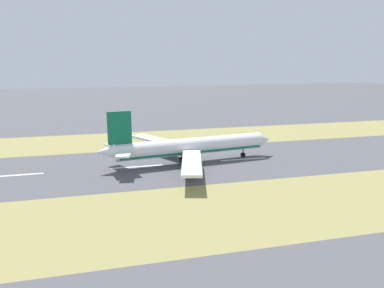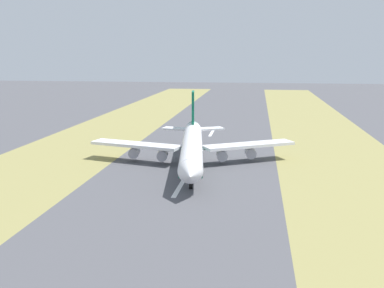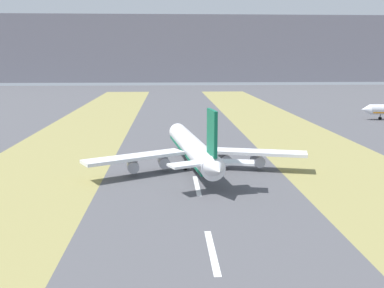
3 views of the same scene
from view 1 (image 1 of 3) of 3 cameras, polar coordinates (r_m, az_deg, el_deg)
name	(u,v)px [view 1 (image 1 of 3)]	position (r m, az deg, el deg)	size (l,w,h in m)	color
ground_plane	(194,163)	(136.94, 0.37, -2.86)	(800.00, 800.00, 0.00)	#4C4C51
grass_median_west	(170,138)	(179.57, -3.34, 0.89)	(40.00, 600.00, 0.01)	olive
grass_median_east	(240,209)	(96.49, 7.39, -9.80)	(40.00, 600.00, 0.01)	olive
centreline_dash_near	(14,175)	(135.29, -25.47, -4.33)	(1.20, 18.00, 0.01)	silver
centreline_dash_mid	(137,167)	(133.28, -8.34, -3.43)	(1.20, 18.00, 0.01)	silver
centreline_dash_far	(243,159)	(142.92, 7.81, -2.31)	(1.20, 18.00, 0.01)	silver
airplane_main_jet	(187,147)	(134.75, -0.75, -0.47)	(63.59, 67.14, 20.20)	white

